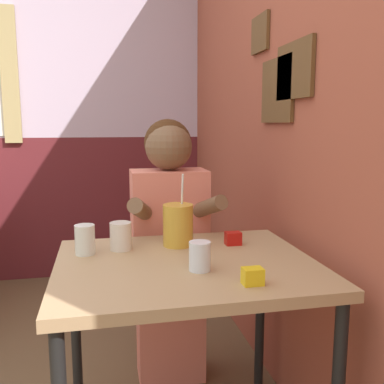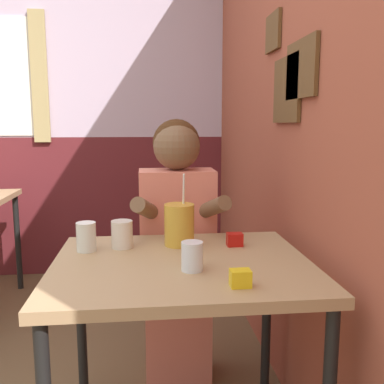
% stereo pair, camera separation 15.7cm
% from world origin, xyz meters
% --- Properties ---
extents(brick_wall_right, '(0.08, 4.40, 2.70)m').
position_xyz_m(brick_wall_right, '(1.45, 1.20, 1.35)').
color(brick_wall_right, '#9E4C38').
rests_on(brick_wall_right, ground_plane).
extents(back_wall, '(5.84, 0.09, 2.70)m').
position_xyz_m(back_wall, '(-0.01, 2.43, 1.36)').
color(back_wall, silver).
rests_on(back_wall, ground_plane).
extents(main_table, '(0.88, 0.72, 0.74)m').
position_xyz_m(main_table, '(0.92, 0.37, 0.66)').
color(main_table, tan).
rests_on(main_table, ground_plane).
extents(person_seated, '(0.42, 0.41, 1.23)m').
position_xyz_m(person_seated, '(0.94, 0.87, 0.65)').
color(person_seated, '#EA7F6B').
rests_on(person_seated, ground_plane).
extents(cocktail_pitcher, '(0.12, 0.12, 0.28)m').
position_xyz_m(cocktail_pitcher, '(0.93, 0.57, 0.82)').
color(cocktail_pitcher, gold).
rests_on(cocktail_pitcher, main_table).
extents(glass_near_pitcher, '(0.07, 0.07, 0.09)m').
position_xyz_m(glass_near_pitcher, '(0.95, 0.27, 0.79)').
color(glass_near_pitcher, silver).
rests_on(glass_near_pitcher, main_table).
extents(glass_center, '(0.07, 0.07, 0.11)m').
position_xyz_m(glass_center, '(0.58, 0.52, 0.79)').
color(glass_center, silver).
rests_on(glass_center, main_table).
extents(glass_far_side, '(0.08, 0.08, 0.10)m').
position_xyz_m(glass_far_side, '(0.71, 0.55, 0.79)').
color(glass_far_side, silver).
rests_on(glass_far_side, main_table).
extents(condiment_ketchup, '(0.06, 0.04, 0.05)m').
position_xyz_m(condiment_ketchup, '(1.14, 0.53, 0.76)').
color(condiment_ketchup, '#B7140F').
rests_on(condiment_ketchup, main_table).
extents(condiment_mustard, '(0.06, 0.04, 0.05)m').
position_xyz_m(condiment_mustard, '(1.07, 0.12, 0.76)').
color(condiment_mustard, yellow).
rests_on(condiment_mustard, main_table).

